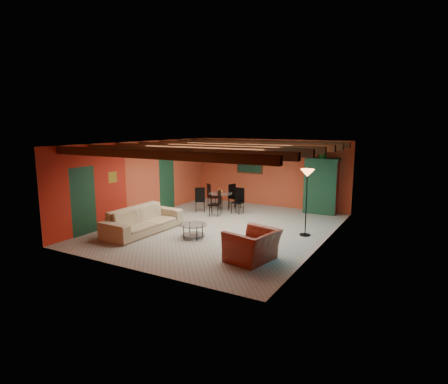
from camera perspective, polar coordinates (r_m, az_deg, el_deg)
The scene contains 11 objects.
room at distance 11.73m, azimuth -0.21°, elevation 5.77°, with size 6.52×8.01×2.71m.
sofa at distance 11.79m, azimuth -12.19°, elevation -4.18°, with size 2.65×1.04×0.77m, color #998363.
armchair at distance 9.19m, azimuth 4.34°, elevation -8.11°, with size 1.18×1.03×0.76m, color maroon.
coffee_table at distance 11.04m, azimuth -4.70°, elevation -5.90°, with size 0.82×0.82×0.42m, color white, non-canonical shape.
dining_table at distance 14.30m, azimuth -0.60°, elevation -1.04°, with size 1.86×1.86×0.97m, color white, non-canonical shape.
armoire at distance 14.39m, azimuth 14.62°, elevation 0.79°, with size 1.14×0.56×2.00m, color maroon.
floor_lamp at distance 11.32m, azimuth 12.39°, elevation -1.58°, with size 0.41×0.41×2.00m, color black, non-canonical shape.
ceiling_fan at distance 11.63m, azimuth -0.49°, elevation 5.73°, with size 1.50×1.50×0.44m, color #472614, non-canonical shape.
painting at distance 15.61m, azimuth 3.90°, elevation 4.21°, with size 1.05×0.03×0.65m, color black.
potted_plant at distance 14.25m, azimuth 14.84°, elevation 5.72°, with size 0.44×0.38×0.48m, color #26661E.
vase at distance 14.20m, azimuth -0.61°, elevation 1.26°, with size 0.19×0.19×0.20m, color orange.
Camera 1 is at (5.77, -10.06, 3.26)m, focal length 30.08 mm.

